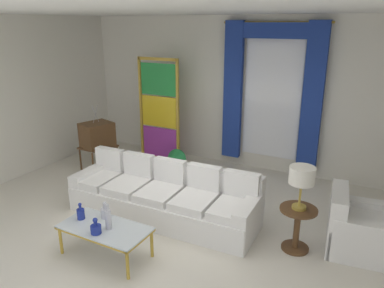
{
  "coord_description": "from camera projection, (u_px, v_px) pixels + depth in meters",
  "views": [
    {
      "loc": [
        2.51,
        -3.93,
        2.85
      ],
      "look_at": [
        -0.09,
        0.9,
        1.05
      ],
      "focal_mm": 34.58,
      "sensor_mm": 36.0,
      "label": 1
    }
  ],
  "objects": [
    {
      "name": "table_lamp_brass",
      "position": [
        302.0,
        177.0,
        4.58
      ],
      "size": [
        0.32,
        0.32,
        0.57
      ],
      "color": "#B29338",
      "rests_on": "round_side_table"
    },
    {
      "name": "couch_white_long",
      "position": [
        165.0,
        197.0,
        5.68
      ],
      "size": [
        2.95,
        1.02,
        0.86
      ],
      "color": "white",
      "rests_on": "ground"
    },
    {
      "name": "peacock_figurine",
      "position": [
        174.0,
        161.0,
        7.41
      ],
      "size": [
        0.44,
        0.6,
        0.5
      ],
      "color": "beige",
      "rests_on": "ground"
    },
    {
      "name": "ceiling_slab",
      "position": [
        194.0,
        10.0,
        5.03
      ],
      "size": [
        8.0,
        7.6,
        0.04
      ],
      "primitive_type": "cube",
      "color": "white"
    },
    {
      "name": "bottle_ruby_flask",
      "position": [
        105.0,
        212.0,
        4.84
      ],
      "size": [
        0.12,
        0.12,
        0.23
      ],
      "color": "silver",
      "rests_on": "coffee_table"
    },
    {
      "name": "bottle_blue_decanter",
      "position": [
        108.0,
        219.0,
        4.56
      ],
      "size": [
        0.08,
        0.08,
        0.35
      ],
      "color": "silver",
      "rests_on": "coffee_table"
    },
    {
      "name": "stained_glass_divider",
      "position": [
        159.0,
        114.0,
        7.66
      ],
      "size": [
        0.95,
        0.05,
        2.2
      ],
      "color": "gold",
      "rests_on": "ground"
    },
    {
      "name": "curtained_window",
      "position": [
        272.0,
        85.0,
        6.94
      ],
      "size": [
        2.0,
        0.17,
        2.7
      ],
      "color": "white",
      "rests_on": "ground"
    },
    {
      "name": "ground_plane",
      "position": [
        168.0,
        231.0,
        5.3
      ],
      "size": [
        16.0,
        16.0,
        0.0
      ],
      "primitive_type": "plane",
      "color": "silver"
    },
    {
      "name": "wall_left",
      "position": [
        18.0,
        98.0,
        6.98
      ],
      "size": [
        0.12,
        7.0,
        3.0
      ],
      "primitive_type": "cube",
      "color": "white",
      "rests_on": "ground"
    },
    {
      "name": "bottle_amber_squat",
      "position": [
        96.0,
        228.0,
        4.48
      ],
      "size": [
        0.13,
        0.13,
        0.21
      ],
      "color": "navy",
      "rests_on": "coffee_table"
    },
    {
      "name": "armchair_white",
      "position": [
        356.0,
        230.0,
        4.81
      ],
      "size": [
        0.91,
        0.9,
        0.8
      ],
      "color": "white",
      "rests_on": "ground"
    },
    {
      "name": "coffee_table",
      "position": [
        105.0,
        230.0,
        4.66
      ],
      "size": [
        1.15,
        0.58,
        0.41
      ],
      "color": "silver",
      "rests_on": "ground"
    },
    {
      "name": "wall_rear",
      "position": [
        247.0,
        94.0,
        7.4
      ],
      "size": [
        8.0,
        0.12,
        3.0
      ],
      "primitive_type": "cube",
      "color": "white",
      "rests_on": "ground"
    },
    {
      "name": "bottle_crystal_tall",
      "position": [
        81.0,
        213.0,
        4.81
      ],
      "size": [
        0.1,
        0.1,
        0.23
      ],
      "color": "navy",
      "rests_on": "coffee_table"
    },
    {
      "name": "round_side_table",
      "position": [
        297.0,
        225.0,
        4.79
      ],
      "size": [
        0.48,
        0.48,
        0.59
      ],
      "color": "brown",
      "rests_on": "ground"
    },
    {
      "name": "vintage_tv",
      "position": [
        97.0,
        136.0,
        7.28
      ],
      "size": [
        0.66,
        0.71,
        1.35
      ],
      "color": "brown",
      "rests_on": "ground"
    }
  ]
}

